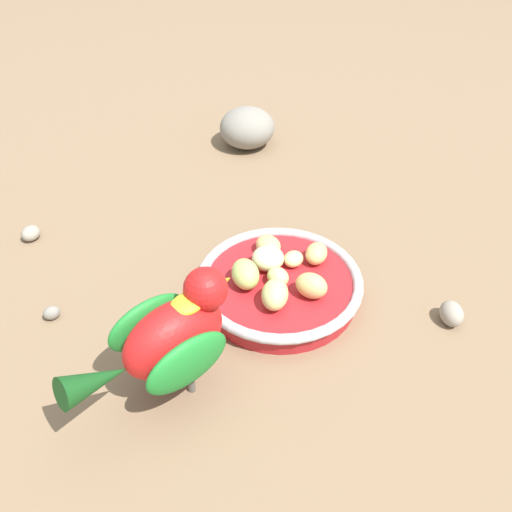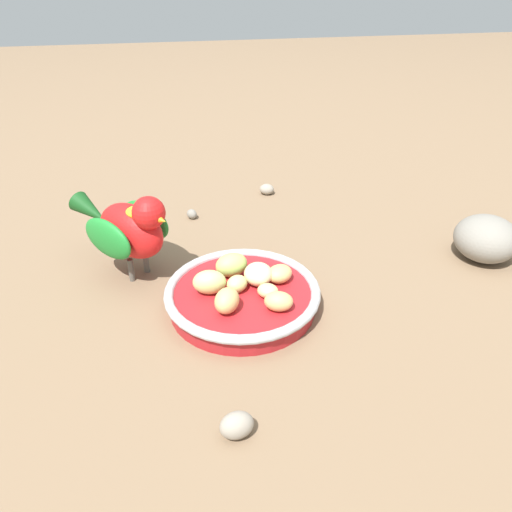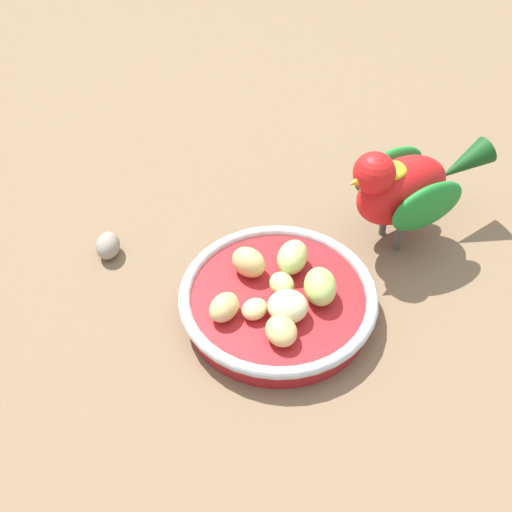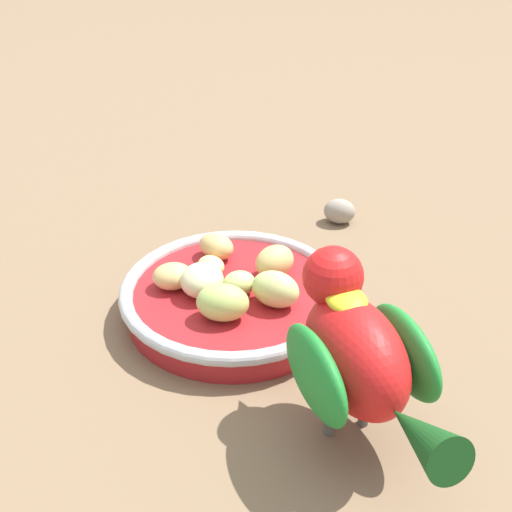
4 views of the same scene
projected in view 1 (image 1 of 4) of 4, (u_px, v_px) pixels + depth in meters
ground_plane at (286, 283)px, 0.64m from camera, size 4.00×4.00×0.00m
feeding_bowl at (279, 285)px, 0.61m from camera, size 0.18×0.18×0.03m
apple_piece_0 at (275, 295)px, 0.57m from camera, size 0.04×0.03×0.03m
apple_piece_1 at (268, 260)px, 0.61m from camera, size 0.04×0.04×0.03m
apple_piece_2 at (245, 274)px, 0.59m from camera, size 0.05×0.04×0.03m
apple_piece_3 at (268, 245)px, 0.64m from camera, size 0.04×0.04×0.02m
apple_piece_4 at (293, 259)px, 0.62m from camera, size 0.03×0.03×0.02m
apple_piece_5 at (311, 286)px, 0.58m from camera, size 0.04×0.04×0.03m
apple_piece_6 at (316, 253)px, 0.63m from camera, size 0.04×0.03×0.02m
apple_piece_7 at (278, 277)px, 0.60m from camera, size 0.03×0.03×0.02m
parrot at (170, 336)px, 0.48m from camera, size 0.14×0.14×0.12m
rock_large at (247, 128)px, 0.87m from camera, size 0.10×0.11×0.06m
pebble_0 at (452, 314)px, 0.58m from camera, size 0.03×0.03×0.02m
pebble_1 at (31, 233)px, 0.70m from camera, size 0.03×0.03×0.02m
pebble_2 at (52, 313)px, 0.59m from camera, size 0.02×0.02×0.02m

